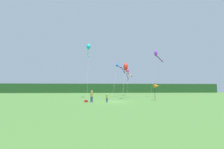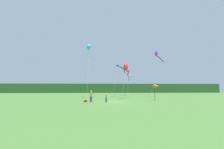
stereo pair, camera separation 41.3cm
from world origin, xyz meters
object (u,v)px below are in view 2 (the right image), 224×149
Objects in this scene: kite_magenta at (128,72)px; cooler_box at (86,101)px; banner_flag_pole at (156,86)px; kite_blue at (119,66)px; kite_purple at (157,54)px; person_adult at (91,96)px; person_child at (106,98)px; kite_cyan at (89,48)px; kite_red at (126,68)px.

cooler_box is at bearing -117.87° from kite_magenta.
kite_blue is at bearing 118.43° from banner_flag_pole.
banner_flag_pole is 11.40m from kite_purple.
kite_blue is at bearing -119.13° from kite_magenta.
person_child is at bearing -13.16° from person_adult.
cooler_box is 0.16× the size of banner_flag_pole.
person_adult is at bearing -166.86° from banner_flag_pole.
banner_flag_pole is at bearing -112.90° from kite_purple.
kite_cyan is 1.34× the size of kite_blue.
kite_red reaches higher than person_child.
cooler_box is 14.12m from kite_cyan.
cooler_box is at bearing -167.97° from banner_flag_pole.
cooler_box is 0.05× the size of kite_purple.
person_adult is at bearing -114.18° from kite_blue.
kite_blue is (-5.46, 10.09, 5.20)m from banner_flag_pole.
person_child is 20.85m from kite_magenta.
kite_cyan is at bearing -152.70° from kite_blue.
kite_blue reaches higher than kite_red.
kite_blue is (6.53, 12.65, 7.54)m from cooler_box.
kite_magenta is 1.21× the size of kite_blue.
kite_blue reaches higher than person_child.
kite_purple is at bearing 35.67° from person_adult.
kite_red is at bearing -20.71° from kite_cyan.
kite_blue reaches higher than person_adult.
kite_purple is 1.35× the size of kite_red.
banner_flag_pole reaches higher than person_child.
cooler_box is 0.06× the size of kite_blue.
cooler_box is at bearing -145.96° from kite_purple.
kite_magenta is (-2.34, 15.70, 4.30)m from banner_flag_pole.
kite_magenta is (8.83, 18.31, 5.81)m from person_adult.
person_child is 0.16× the size of kite_red.
person_adult is 13.59m from kite_cyan.
kite_red reaches higher than cooler_box.
kite_blue is at bearing 165.05° from kite_purple.
person_child is 0.42× the size of banner_flag_pole.
kite_red reaches higher than person_adult.
kite_cyan is at bearing 94.36° from cooler_box.
banner_flag_pole is at bearing -26.68° from kite_cyan.
person_adult reaches higher than person_child.
person_child is 0.15× the size of kite_blue.
banner_flag_pole is (11.99, 2.56, 2.34)m from cooler_box.
banner_flag_pole is at bearing -61.57° from kite_blue.
kite_cyan reaches higher than cooler_box.
person_adult is at bearing -3.49° from cooler_box.
cooler_box is 11.11m from kite_red.
person_adult is at bearing -136.66° from kite_red.
person_adult reaches higher than cooler_box.
person_child is 0.12× the size of kite_magenta.
kite_blue reaches higher than banner_flag_pole.
person_adult is 2.37m from person_child.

